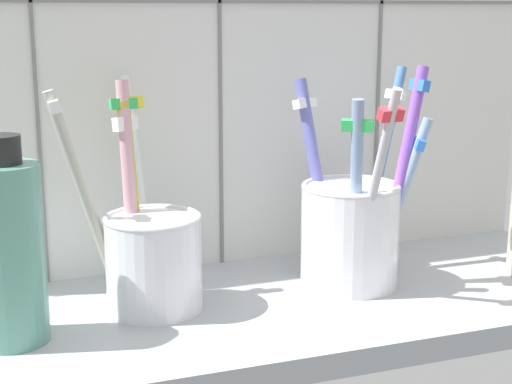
{
  "coord_description": "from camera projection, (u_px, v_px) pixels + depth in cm",
  "views": [
    {
      "loc": [
        -20.97,
        -56.36,
        25.18
      ],
      "look_at": [
        0.0,
        1.51,
        10.88
      ],
      "focal_mm": 54.85,
      "sensor_mm": 36.0,
      "label": 1
    }
  ],
  "objects": [
    {
      "name": "counter_slab",
      "position": [
        262.0,
        313.0,
        0.64
      ],
      "size": [
        64.0,
        22.0,
        2.0
      ],
      "primitive_type": "cube",
      "color": "#9EA3A8",
      "rests_on": "ground"
    },
    {
      "name": "toothbrush_cup_right",
      "position": [
        352.0,
        226.0,
        0.67
      ],
      "size": [
        11.66,
        13.16,
        18.84
      ],
      "color": "white",
      "rests_on": "counter_slab"
    },
    {
      "name": "toothbrush_cup_left",
      "position": [
        149.0,
        251.0,
        0.62
      ],
      "size": [
        11.46,
        12.38,
        17.97
      ],
      "color": "white",
      "rests_on": "counter_slab"
    },
    {
      "name": "tile_wall_back",
      "position": [
        216.0,
        41.0,
        0.7
      ],
      "size": [
        64.0,
        2.2,
        45.0
      ],
      "color": "silver",
      "rests_on": "ground"
    },
    {
      "name": "soap_bottle",
      "position": [
        8.0,
        250.0,
        0.55
      ],
      "size": [
        5.17,
        5.17,
        14.96
      ],
      "color": "#579482",
      "rests_on": "counter_slab"
    }
  ]
}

